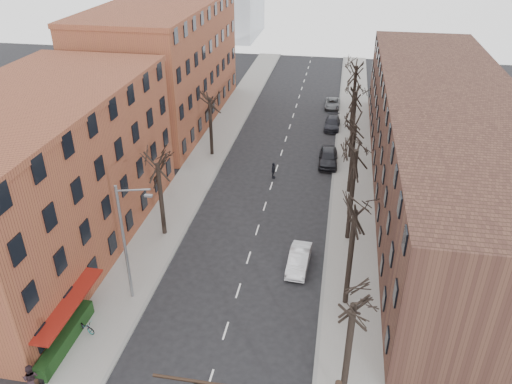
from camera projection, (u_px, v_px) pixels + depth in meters
The scene contains 22 objects.
sidewalk_left at pixel (211, 151), 56.80m from camera, with size 4.00×90.00×0.15m, color gray.
sidewalk_right at pixel (353, 161), 54.37m from camera, with size 4.00×90.00×0.15m, color gray.
building_left_near at pixel (39, 180), 37.95m from camera, with size 12.00×26.00×12.00m, color brown.
building_left_far at pixel (165, 66), 62.35m from camera, with size 12.00×28.00×14.00m, color brown.
building_right at pixel (445, 143), 46.45m from camera, with size 12.00×50.00×10.00m, color #4F3025.
awning_left at pixel (77, 334), 32.16m from camera, with size 1.20×7.00×0.15m, color maroon.
hedge at pixel (66, 338), 31.00m from camera, with size 0.80×6.00×1.00m, color #173412.
tree_right_b at pixel (345, 303), 34.72m from camera, with size 5.20×5.20×10.80m, color black, non-canonical shape.
tree_right_c at pixel (347, 239), 41.59m from camera, with size 5.20×5.20×11.60m, color black, non-canonical shape.
tree_right_d at pixel (348, 192), 48.46m from camera, with size 5.20×5.20×10.00m, color black, non-canonical shape.
tree_right_e at pixel (349, 158), 55.33m from camera, with size 5.20×5.20×10.80m, color black, non-canonical shape.
tree_right_f at pixel (350, 131), 62.19m from camera, with size 5.20×5.20×11.60m, color black, non-canonical shape.
tree_left_a at pixel (165, 234), 42.19m from camera, with size 5.20×5.20×9.50m, color black, non-canonical shape.
tree_left_b at pixel (212, 155), 55.92m from camera, with size 5.20×5.20×9.50m, color black, non-canonical shape.
streetlight at pixel (126, 239), 32.78m from camera, with size 2.45×0.22×9.03m.
silver_sedan at pixel (299, 260), 37.93m from camera, with size 1.49×4.27×1.41m, color silver.
parked_car_near at pixel (328, 157), 53.48m from camera, with size 1.98×4.93×1.68m, color black.
parked_car_mid at pixel (332, 123), 62.57m from camera, with size 1.86×4.58×1.33m, color black.
parked_car_far at pixel (332, 103), 69.24m from camera, with size 1.99×4.32×1.20m, color slate.
pedestrian_b at pixel (31, 378), 27.79m from camera, with size 0.93×0.72×1.91m, color black.
pedestrian_crossing at pixel (273, 171), 50.69m from camera, with size 1.00×0.42×1.71m, color black.
bicycle at pixel (84, 326), 31.99m from camera, with size 0.58×1.66×0.87m, color gray.
Camera 1 is at (6.11, -15.15, 23.78)m, focal length 35.00 mm.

